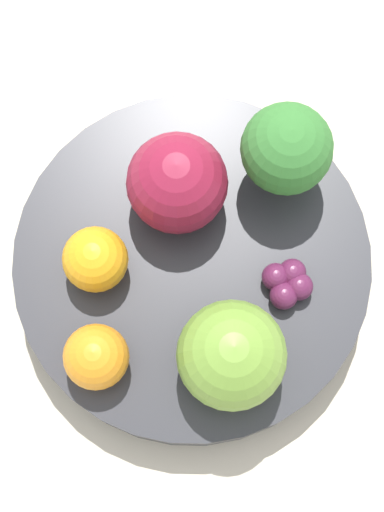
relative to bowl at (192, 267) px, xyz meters
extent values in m
plane|color=gray|center=(0.00, 0.00, -0.04)|extent=(6.00, 6.00, 0.00)
cube|color=beige|center=(0.00, 0.00, -0.03)|extent=(1.20, 1.20, 0.02)
cylinder|color=#2D2D33|center=(0.00, 0.00, 0.00)|extent=(0.22, 0.22, 0.04)
cylinder|color=#99C17A|center=(0.02, 0.08, 0.03)|extent=(0.02, 0.02, 0.02)
sphere|color=#387A33|center=(0.02, 0.08, 0.06)|extent=(0.05, 0.05, 0.05)
sphere|color=maroon|center=(-0.03, 0.03, 0.05)|extent=(0.06, 0.06, 0.06)
sphere|color=olive|center=(0.05, -0.04, 0.05)|extent=(0.06, 0.06, 0.06)
sphere|color=orange|center=(-0.02, -0.08, 0.04)|extent=(0.04, 0.04, 0.04)
sphere|color=orange|center=(-0.05, -0.03, 0.04)|extent=(0.04, 0.04, 0.04)
sphere|color=#5B1E42|center=(0.06, 0.01, 0.03)|extent=(0.02, 0.02, 0.02)
sphere|color=#5B1E42|center=(0.06, 0.02, 0.03)|extent=(0.02, 0.02, 0.02)
sphere|color=#5B1E42|center=(0.05, 0.01, 0.03)|extent=(0.02, 0.02, 0.02)
sphere|color=#5B1E42|center=(0.06, 0.01, 0.03)|extent=(0.02, 0.02, 0.02)
camera|label=1|loc=(0.06, -0.11, 0.52)|focal=60.00mm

